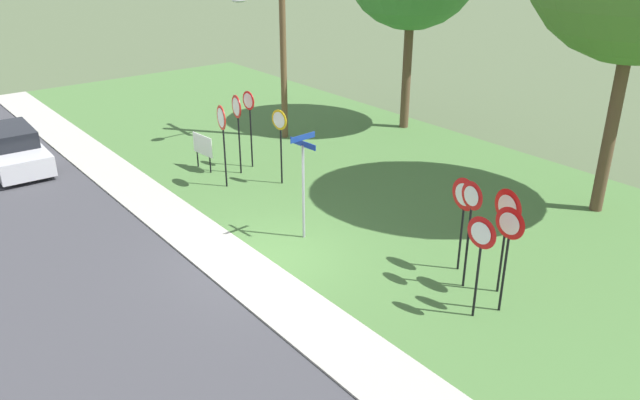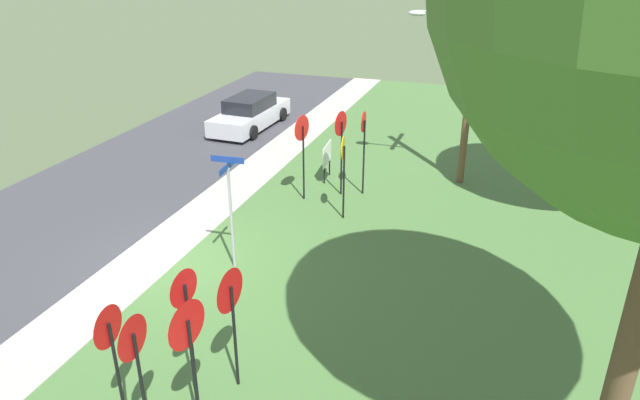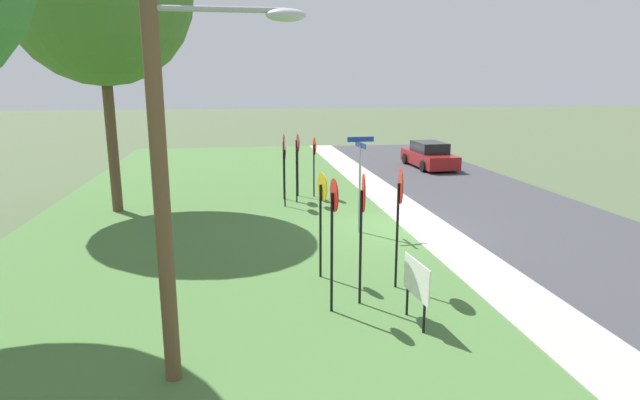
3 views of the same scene
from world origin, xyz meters
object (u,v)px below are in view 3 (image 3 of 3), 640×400
Objects in this scene: stop_sign_near_left at (400,201)px; stop_sign_near_right at (363,210)px; stop_sign_far_center at (333,218)px; yield_sign_far_right at (298,150)px; utility_pole at (168,109)px; yield_sign_center at (285,158)px; street_name_post at (360,176)px; yield_sign_far_left at (284,150)px; stop_sign_far_left at (322,203)px; parked_sedan_distant at (429,156)px; yield_sign_near_left at (315,153)px; yield_sign_near_right at (297,151)px; notice_board at (416,282)px.

stop_sign_near_right is at bearing 137.44° from stop_sign_near_left.
stop_sign_far_center is 1.08× the size of yield_sign_far_right.
stop_sign_far_center is 4.02m from utility_pole.
stop_sign_near_left reaches higher than yield_sign_far_right.
street_name_post reaches higher than yield_sign_center.
yield_sign_center is (8.89, 0.76, -0.19)m from stop_sign_near_right.
stop_sign_near_left is 9.56m from yield_sign_far_left.
stop_sign_far_left is 1.00× the size of yield_sign_far_right.
parked_sedan_distant is (15.36, -8.35, -1.18)m from stop_sign_far_left.
stop_sign_near_right is at bearing 174.58° from yield_sign_near_left.
stop_sign_near_right is at bearing -169.76° from yield_sign_near_right.
stop_sign_near_right is at bearing -169.53° from stop_sign_far_left.
yield_sign_near_left is 5.30m from street_name_post.
utility_pole is at bearing 135.99° from stop_sign_near_left.
stop_sign_near_left reaches higher than yield_sign_near_right.
stop_sign_far_left is at bearing -173.60° from yield_sign_near_right.
yield_sign_far_right is at bearing -12.01° from stop_sign_far_left.
stop_sign_far_left is 17.52m from parked_sedan_distant.
yield_sign_near_right reaches higher than parked_sedan_distant.
stop_sign_near_right is 10.64m from yield_sign_far_right.
yield_sign_far_right is 1.03× the size of yield_sign_center.
yield_sign_center is at bearing 3.75° from notice_board.
yield_sign_far_left is (0.65, 0.43, -0.04)m from yield_sign_near_right.
parked_sedan_distant is at bearing -40.80° from yield_sign_far_left.
stop_sign_far_center is at bearing 168.81° from stop_sign_far_left.
stop_sign_near_left is at bearing -55.13° from utility_pole.
street_name_post is at bearing -3.04° from stop_sign_near_right.
yield_sign_near_left is 0.32× the size of utility_pole.
yield_sign_near_right is 1.03× the size of yield_sign_far_left.
parked_sedan_distant is (11.82, -6.62, -1.14)m from street_name_post.
yield_sign_far_left is at bearing 127.64° from parked_sedan_distant.
parked_sedan_distant is at bearing -41.35° from yield_sign_center.
utility_pole is at bearing 173.96° from yield_sign_near_right.
stop_sign_near_right is 10.44m from yield_sign_near_left.
yield_sign_far_left is (10.14, 0.69, -0.06)m from stop_sign_near_right.
stop_sign_far_center reaches higher than notice_board.
notice_board is at bearing -162.17° from yield_sign_far_left.
stop_sign_near_right is 0.93× the size of street_name_post.
parked_sedan_distant is (17.26, -8.42, -1.33)m from stop_sign_far_center.
utility_pole reaches higher than stop_sign_far_center.
stop_sign_far_left is 0.97× the size of yield_sign_far_left.
parked_sedan_distant is at bearing -26.30° from notice_board.
stop_sign_near_left reaches higher than stop_sign_far_left.
yield_sign_center is at bearing 137.12° from yield_sign_near_left.
parked_sedan_distant is at bearing -33.99° from street_name_post.
yield_sign_far_left is 0.57× the size of parked_sedan_distant.
yield_sign_near_left is 0.93× the size of yield_sign_far_left.
yield_sign_near_left is at bearing -16.12° from stop_sign_far_left.
parked_sedan_distant is (7.50, -8.04, -1.37)m from yield_sign_near_right.
street_name_post is (-4.32, -1.42, -0.23)m from yield_sign_near_right.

